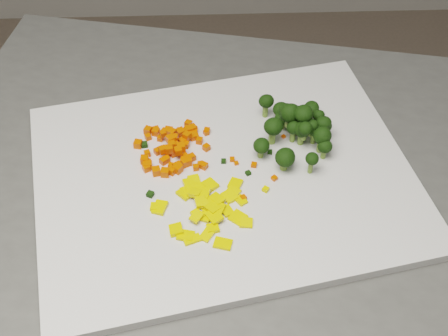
{
  "coord_description": "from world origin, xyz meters",
  "views": [
    {
      "loc": [
        -0.14,
        -0.35,
        1.53
      ],
      "look_at": [
        -0.12,
        0.21,
        0.92
      ],
      "focal_mm": 50.0,
      "sensor_mm": 36.0,
      "label": 1
    }
  ],
  "objects_px": {
    "cutting_board": "(224,176)",
    "broccoli_pile": "(299,123)",
    "carrot_pile": "(174,141)",
    "counter_block": "(237,330)",
    "pepper_pile": "(205,205)"
  },
  "relations": [
    {
      "from": "counter_block",
      "to": "pepper_pile",
      "type": "xyz_separation_m",
      "value": [
        -0.05,
        -0.08,
        0.47
      ]
    },
    {
      "from": "cutting_board",
      "to": "carrot_pile",
      "type": "relative_size",
      "value": 4.5
    },
    {
      "from": "counter_block",
      "to": "carrot_pile",
      "type": "distance_m",
      "value": 0.49
    },
    {
      "from": "cutting_board",
      "to": "broccoli_pile",
      "type": "bearing_deg",
      "value": 30.12
    },
    {
      "from": "cutting_board",
      "to": "carrot_pile",
      "type": "bearing_deg",
      "value": 143.95
    },
    {
      "from": "counter_block",
      "to": "cutting_board",
      "type": "xyz_separation_m",
      "value": [
        -0.03,
        -0.02,
        0.46
      ]
    },
    {
      "from": "cutting_board",
      "to": "broccoli_pile",
      "type": "distance_m",
      "value": 0.13
    },
    {
      "from": "counter_block",
      "to": "carrot_pile",
      "type": "bearing_deg",
      "value": 162.05
    },
    {
      "from": "carrot_pile",
      "to": "broccoli_pile",
      "type": "bearing_deg",
      "value": 4.33
    },
    {
      "from": "counter_block",
      "to": "carrot_pile",
      "type": "relative_size",
      "value": 8.15
    },
    {
      "from": "cutting_board",
      "to": "pepper_pile",
      "type": "xyz_separation_m",
      "value": [
        -0.03,
        -0.06,
        0.02
      ]
    },
    {
      "from": "carrot_pile",
      "to": "broccoli_pile",
      "type": "height_order",
      "value": "broccoli_pile"
    },
    {
      "from": "broccoli_pile",
      "to": "carrot_pile",
      "type": "bearing_deg",
      "value": -175.67
    },
    {
      "from": "counter_block",
      "to": "cutting_board",
      "type": "distance_m",
      "value": 0.46
    },
    {
      "from": "broccoli_pile",
      "to": "cutting_board",
      "type": "bearing_deg",
      "value": -149.88
    }
  ]
}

